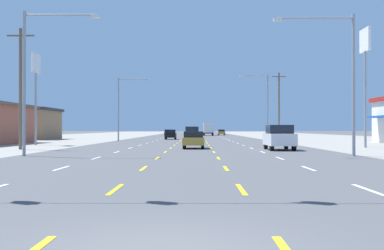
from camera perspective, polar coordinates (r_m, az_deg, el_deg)
ground_plane at (r=73.22m, az=0.13°, el=-1.73°), size 572.00×572.00×0.00m
lot_apron_left at (r=77.45m, az=-18.52°, el=-1.63°), size 28.00×440.00×0.01m
lot_apron_right at (r=77.12m, az=18.85°, el=-1.64°), size 28.00×440.00×0.01m
lane_markings at (r=111.71m, az=0.26°, el=-1.27°), size 10.64×227.60×0.01m
signal_span_wire at (r=13.89m, az=-2.34°, el=13.44°), size 27.30×0.52×8.66m
suv_far_right_nearest at (r=41.04m, az=9.70°, el=-1.33°), size 1.98×4.90×1.98m
sedan_center_turn_near at (r=43.52m, az=0.17°, el=-1.64°), size 1.80×4.50×1.46m
suv_center_turn_mid at (r=72.32m, az=0.01°, el=-0.93°), size 1.98×4.90×1.98m
hatchback_inner_left_midfar at (r=79.95m, az=-2.40°, el=-1.06°), size 1.72×3.90×1.54m
box_truck_inner_right_far at (r=123.40m, az=1.83°, el=-0.34°), size 2.40×7.20×3.23m
sedan_far_right_farther at (r=131.86m, az=3.29°, el=-0.81°), size 1.80×4.50×1.46m
sedan_far_left_farthest at (r=136.27m, az=-2.70°, el=-0.80°), size 1.80×4.50×1.46m
storefront_left_row_2 at (r=84.54m, az=-19.32°, el=0.14°), size 13.13×11.27×4.89m
pole_sign_left_row_1 at (r=54.76m, az=-17.03°, el=5.46°), size 0.24×2.43×9.37m
pole_sign_right_row_1 at (r=48.58m, az=18.75°, el=7.38°), size 0.24×2.45×10.64m
streetlight_left_row_0 at (r=33.20m, az=-17.30°, el=5.87°), size 4.76×0.26×8.97m
streetlight_right_row_0 at (r=32.87m, az=16.55°, el=5.78°), size 5.03×0.26×8.75m
streetlight_left_row_1 at (r=70.17m, az=-7.76°, el=2.41°), size 4.69×0.26×8.64m
streetlight_right_row_1 at (r=70.06m, az=8.11°, el=2.56°), size 3.93×0.26×9.15m
utility_pole_left_row_0 at (r=43.86m, az=-18.58°, el=4.10°), size 2.20×0.26×9.86m
utility_pole_right_row_1 at (r=79.33m, az=9.68°, el=2.23°), size 2.20×0.26×10.26m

